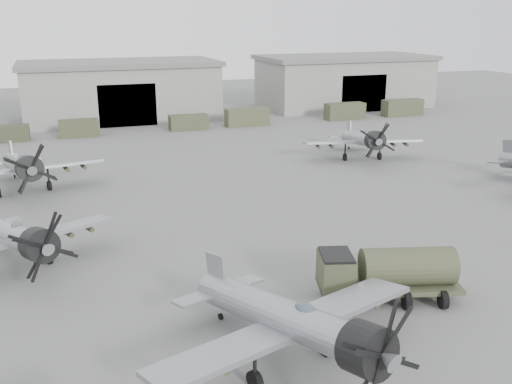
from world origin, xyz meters
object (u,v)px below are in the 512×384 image
at_px(aircraft_far_0, 22,166).
at_px(fuel_tanker, 387,270).
at_px(aircraft_mid_1, 15,237).
at_px(aircraft_near_1, 295,322).
at_px(aircraft_far_1, 364,139).

height_order(aircraft_far_0, fuel_tanker, aircraft_far_0).
bearing_deg(aircraft_mid_1, aircraft_near_1, -74.73).
height_order(aircraft_mid_1, fuel_tanker, aircraft_mid_1).
height_order(aircraft_mid_1, aircraft_far_1, aircraft_far_1).
bearing_deg(aircraft_far_0, aircraft_far_1, -9.37).
relative_size(aircraft_far_1, fuel_tanker, 1.60).
height_order(aircraft_near_1, fuel_tanker, aircraft_near_1).
xyz_separation_m(aircraft_near_1, aircraft_mid_1, (-11.83, 15.13, -0.15)).
height_order(aircraft_near_1, aircraft_far_0, aircraft_far_0).
relative_size(aircraft_near_1, fuel_tanker, 1.67).
bearing_deg(aircraft_near_1, aircraft_mid_1, 110.34).
bearing_deg(aircraft_near_1, aircraft_far_0, 92.50).
bearing_deg(aircraft_far_1, aircraft_far_0, -165.75).
height_order(aircraft_mid_1, aircraft_far_0, aircraft_far_0).
bearing_deg(aircraft_far_0, aircraft_mid_1, -100.36).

